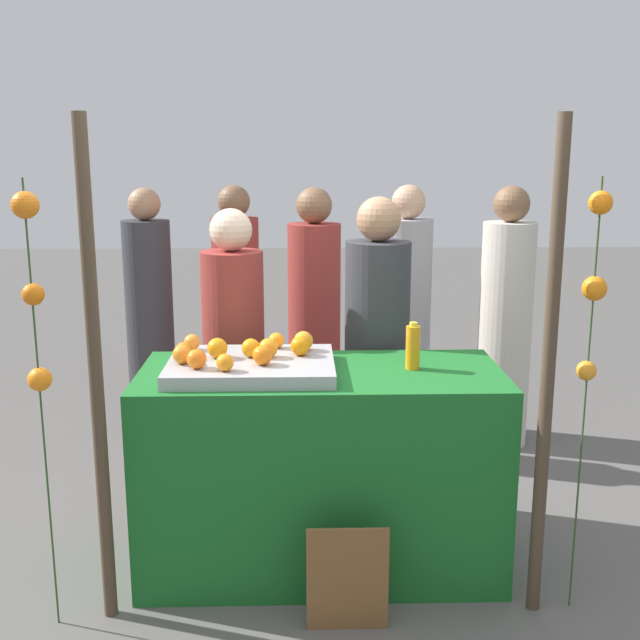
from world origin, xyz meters
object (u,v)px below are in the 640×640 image
object	(u,v)px
vendor_left	(234,373)
orange_0	(251,348)
juice_bottle	(413,347)
chalkboard_sign	(347,579)
orange_1	(182,354)
stall_counter	(321,469)
vendor_right	(376,369)

from	to	relation	value
vendor_left	orange_0	bearing A→B (deg)	-77.83
juice_bottle	chalkboard_sign	xyz separation A→B (m)	(-0.32, -0.53, -0.83)
orange_1	orange_0	bearing A→B (deg)	19.25
stall_counter	chalkboard_sign	size ratio (longest dim) A/B	3.57
stall_counter	chalkboard_sign	world-z (taller)	stall_counter
juice_bottle	chalkboard_sign	size ratio (longest dim) A/B	0.47
chalkboard_sign	stall_counter	bearing A→B (deg)	100.28
orange_0	vendor_left	bearing A→B (deg)	102.17
orange_0	juice_bottle	size ratio (longest dim) A/B	0.39
stall_counter	vendor_right	world-z (taller)	vendor_right
orange_0	stall_counter	bearing A→B (deg)	-3.61
orange_1	juice_bottle	xyz separation A→B (m)	(1.02, 0.10, 0.00)
stall_counter	orange_0	xyz separation A→B (m)	(-0.31, 0.02, 0.58)
stall_counter	vendor_left	bearing A→B (deg)	125.46
chalkboard_sign	vendor_left	world-z (taller)	vendor_left
orange_0	vendor_right	world-z (taller)	vendor_right
juice_bottle	vendor_right	bearing A→B (deg)	100.55
orange_1	vendor_left	bearing A→B (deg)	77.03
chalkboard_sign	vendor_right	size ratio (longest dim) A/B	0.27
chalkboard_sign	vendor_left	size ratio (longest dim) A/B	0.28
stall_counter	orange_1	xyz separation A→B (m)	(-0.61, -0.08, 0.58)
juice_bottle	vendor_left	size ratio (longest dim) A/B	0.13
orange_0	chalkboard_sign	xyz separation A→B (m)	(0.41, -0.53, -0.83)
stall_counter	juice_bottle	distance (m)	0.71
chalkboard_sign	vendor_left	distance (m)	1.37
juice_bottle	chalkboard_sign	distance (m)	1.04
stall_counter	vendor_right	bearing A→B (deg)	61.94
vendor_left	stall_counter	bearing A→B (deg)	-54.54
orange_1	chalkboard_sign	bearing A→B (deg)	-31.74
stall_counter	orange_0	size ratio (longest dim) A/B	19.29
vendor_left	vendor_right	bearing A→B (deg)	-3.05
orange_1	stall_counter	bearing A→B (deg)	7.74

